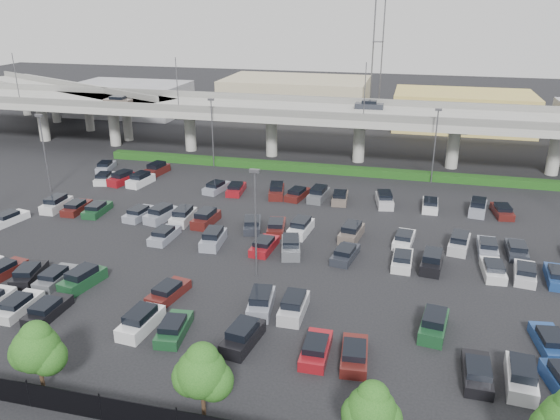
{
  "coord_description": "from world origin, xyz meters",
  "views": [
    {
      "loc": [
        12.83,
        -50.95,
        24.07
      ],
      "look_at": [
        -0.66,
        3.79,
        2.0
      ],
      "focal_mm": 35.0,
      "sensor_mm": 36.0,
      "label": 1
    }
  ],
  "objects": [
    {
      "name": "hedge",
      "position": [
        0.0,
        25.0,
        0.55
      ],
      "size": [
        66.0,
        1.6,
        1.1
      ],
      "primitive_type": "cube",
      "color": "#133B11",
      "rests_on": "ground"
    },
    {
      "name": "comm_tower",
      "position": [
        4.0,
        74.0,
        15.61
      ],
      "size": [
        2.4,
        2.4,
        30.0
      ],
      "color": "#505055",
      "rests_on": "ground"
    },
    {
      "name": "on_ramp",
      "position": [
        -52.1,
        43.05,
        6.86
      ],
      "size": [
        50.93,
        30.13,
        8.8
      ],
      "color": "gray",
      "rests_on": "ground"
    },
    {
      "name": "parked_cars",
      "position": [
        -0.86,
        -3.5,
        0.63
      ],
      "size": [
        63.05,
        41.69,
        1.67
      ],
      "color": "maroon",
      "rests_on": "ground"
    },
    {
      "name": "fence",
      "position": [
        -0.05,
        -28.0,
        0.9
      ],
      "size": [
        70.0,
        0.1,
        2.0
      ],
      "color": "black",
      "rests_on": "ground"
    },
    {
      "name": "light_poles",
      "position": [
        -4.13,
        2.0,
        6.24
      ],
      "size": [
        66.9,
        48.38,
        10.3
      ],
      "color": "#505055",
      "rests_on": "ground"
    },
    {
      "name": "tree_row",
      "position": [
        0.7,
        -26.53,
        3.52
      ],
      "size": [
        65.07,
        3.66,
        5.94
      ],
      "color": "#332316",
      "rests_on": "ground"
    },
    {
      "name": "overpass",
      "position": [
        -0.18,
        31.99,
        6.97
      ],
      "size": [
        150.0,
        13.0,
        15.8
      ],
      "color": "gray",
      "rests_on": "ground"
    },
    {
      "name": "distant_buildings",
      "position": [
        12.38,
        61.81,
        3.74
      ],
      "size": [
        138.0,
        24.0,
        9.0
      ],
      "color": "gray",
      "rests_on": "ground"
    },
    {
      "name": "ground",
      "position": [
        0.0,
        0.0,
        0.0
      ],
      "size": [
        280.0,
        280.0,
        0.0
      ],
      "primitive_type": "plane",
      "color": "black"
    }
  ]
}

